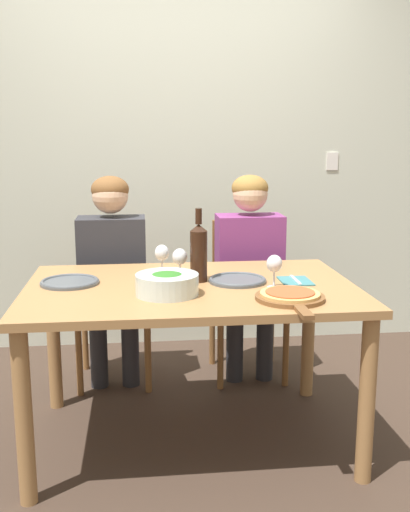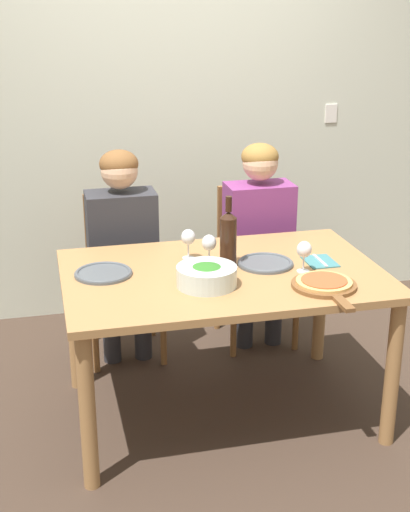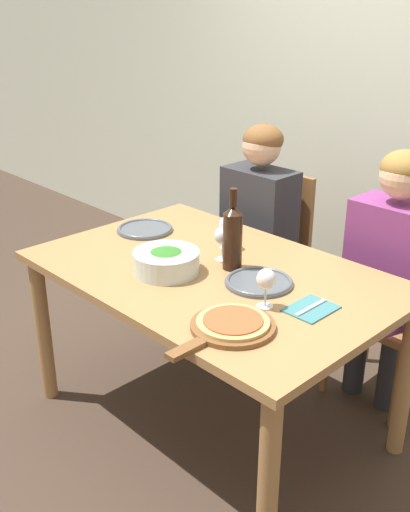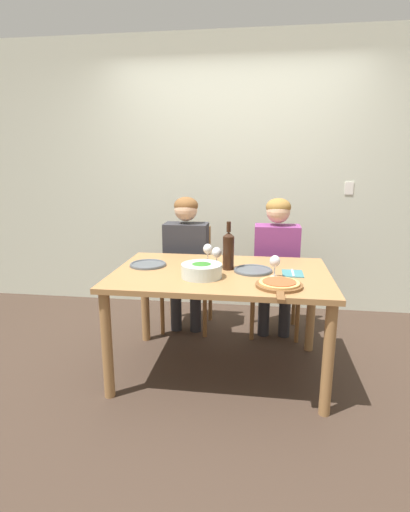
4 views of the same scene
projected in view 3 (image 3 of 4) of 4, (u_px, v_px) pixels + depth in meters
ground_plane at (212, 420)px, 2.76m from camera, size 40.00×40.00×0.00m
back_wall at (405, 90)px, 3.14m from camera, size 10.00×0.06×2.70m
dining_table at (212, 291)px, 2.50m from camera, size 1.49×0.98×0.76m
chair_left at (269, 251)px, 3.35m from camera, size 0.42×0.42×0.92m
chair_right at (397, 297)px, 2.83m from camera, size 0.42×0.42×0.92m
person_woman at (257, 216)px, 3.18m from camera, size 0.47×0.51×1.21m
person_man at (390, 258)px, 2.66m from camera, size 0.47×0.51×1.21m
wine_bottle at (233, 236)px, 2.42m from camera, size 0.08×0.08×0.34m
broccoli_bowl at (166, 262)px, 2.42m from camera, size 0.27×0.27×0.10m
dinner_plate_left at (145, 229)px, 2.87m from camera, size 0.27×0.27×0.02m
dinner_plate_right at (259, 282)px, 2.33m from camera, size 0.27×0.27×0.02m
pizza_on_board at (231, 325)px, 2.01m from camera, size 0.29×0.43×0.04m
wine_glass_left at (226, 227)px, 2.63m from camera, size 0.07×0.07×0.15m
wine_glass_right at (266, 281)px, 2.12m from camera, size 0.07×0.07×0.15m
wine_glass_centre at (223, 237)px, 2.51m from camera, size 0.07×0.07×0.15m
fork_on_napkin at (311, 309)px, 2.14m from camera, size 0.14×0.18×0.01m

